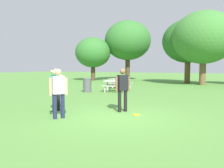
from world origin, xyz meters
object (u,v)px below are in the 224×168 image
frisbee (136,115)px  person_catcher (59,90)px  trash_can_beside_table (87,85)px  tree_broad_center (128,41)px  person_bystander (56,86)px  picnic_table_far (119,81)px  picnic_table_near (117,84)px  tree_tall_left (93,53)px  person_thrower (123,87)px  tree_far_right (188,41)px  tree_slender_mid (204,38)px

frisbee → person_catcher: bearing=-141.9°
person_catcher → trash_can_beside_table: (-3.42, 6.93, -0.46)m
person_catcher → tree_broad_center: size_ratio=0.21×
person_bystander → frisbee: size_ratio=6.12×
person_catcher → picnic_table_far: (-2.59, 10.23, -0.38)m
person_bystander → trash_can_beside_table: bearing=112.9°
picnic_table_near → tree_tall_left: bearing=128.6°
picnic_table_near → person_thrower: bearing=-62.4°
person_catcher → tree_tall_left: bearing=118.7°
tree_tall_left → tree_far_right: tree_far_right is taller
picnic_table_near → tree_slender_mid: 10.86m
person_thrower → picnic_table_far: size_ratio=0.82×
tree_tall_left → picnic_table_far: bearing=-47.6°
picnic_table_far → trash_can_beside_table: (-0.83, -3.30, -0.08)m
person_catcher → tree_far_right: bearing=85.6°
trash_can_beside_table → tree_slender_mid: 12.57m
trash_can_beside_table → tree_broad_center: (-3.06, 14.30, 4.65)m
tree_far_right → person_thrower: bearing=-90.0°
trash_can_beside_table → picnic_table_far: bearing=75.9°
frisbee → tree_slender_mid: (0.92, 15.31, 4.44)m
tree_tall_left → tree_slender_mid: bearing=-6.5°
frisbee → tree_far_right: (-0.68, 16.86, 4.35)m
trash_can_beside_table → tree_far_right: (4.85, 11.58, 3.88)m
frisbee → picnic_table_near: picnic_table_near is taller
person_thrower → tree_broad_center: bearing=112.3°
frisbee → picnic_table_far: size_ratio=0.13×
person_thrower → person_catcher: same height
picnic_table_near → tree_slender_mid: tree_slender_mid is taller
picnic_table_near → tree_tall_left: tree_tall_left is taller
frisbee → trash_can_beside_table: bearing=136.3°
tree_slender_mid → person_bystander: bearing=-103.7°
frisbee → person_thrower: bearing=155.2°
picnic_table_near → tree_broad_center: size_ratio=0.25×
picnic_table_near → trash_can_beside_table: size_ratio=2.02×
tree_broad_center → tree_far_right: (7.91, -2.72, -0.78)m
picnic_table_far → tree_far_right: size_ratio=0.30×
trash_can_beside_table → tree_broad_center: 15.35m
person_thrower → trash_can_beside_table: (-4.84, 4.96, -0.46)m
picnic_table_far → tree_slender_mid: (5.62, 6.73, 3.89)m
person_thrower → person_catcher: bearing=-125.8°
person_bystander → tree_tall_left: tree_tall_left is taller
frisbee → tree_far_right: size_ratio=0.04×
picnic_table_far → tree_far_right: bearing=64.1°
person_bystander → frisbee: (2.99, 0.73, -0.95)m
picnic_table_far → tree_far_right: (4.02, 8.28, 3.80)m
person_thrower → picnic_table_near: 6.83m
trash_can_beside_table → tree_tall_left: bearing=120.0°
frisbee → tree_broad_center: 21.99m
person_thrower → tree_far_right: 16.89m
tree_broad_center → tree_far_right: size_ratio=1.16×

